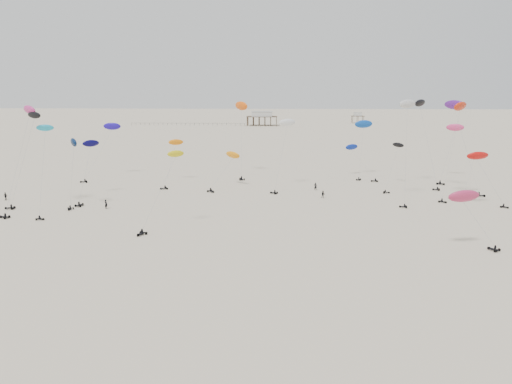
# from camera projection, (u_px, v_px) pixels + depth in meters

# --- Properties ---
(ground_plane) EXTENTS (900.00, 900.00, 0.00)m
(ground_plane) POSITION_uv_depth(u_px,v_px,m) (271.00, 152.00, 198.68)
(ground_plane) COLOR beige
(pavilion_main) EXTENTS (21.00, 13.00, 9.80)m
(pavilion_main) POSITION_uv_depth(u_px,v_px,m) (262.00, 119.00, 345.03)
(pavilion_main) COLOR brown
(pavilion_main) RESTS_ON ground
(pavilion_small) EXTENTS (9.00, 7.00, 8.00)m
(pavilion_small) POSITION_uv_depth(u_px,v_px,m) (358.00, 118.00, 370.82)
(pavilion_small) COLOR brown
(pavilion_small) RESTS_ON ground
(pier_fence) EXTENTS (80.20, 0.20, 1.50)m
(pier_fence) POSITION_uv_depth(u_px,v_px,m) (188.00, 124.00, 348.48)
(pier_fence) COLOR black
(pier_fence) RESTS_ON ground
(rig_0) EXTENTS (3.34, 6.34, 14.80)m
(rig_0) POSITION_uv_depth(u_px,v_px,m) (73.00, 157.00, 104.46)
(rig_0) COLOR black
(rig_0) RESTS_ON ground
(rig_1) EXTENTS (5.43, 5.13, 9.89)m
(rig_1) POSITION_uv_depth(u_px,v_px,m) (471.00, 166.00, 119.13)
(rig_1) COLOR black
(rig_1) RESTS_ON ground
(rig_2) EXTENTS (8.67, 4.53, 20.38)m
(rig_2) POSITION_uv_depth(u_px,v_px,m) (24.00, 152.00, 103.59)
(rig_2) COLOR black
(rig_2) RESTS_ON ground
(rig_3) EXTENTS (7.70, 9.03, 14.66)m
(rig_3) POSITION_uv_depth(u_px,v_px,m) (158.00, 194.00, 87.71)
(rig_3) COLOR black
(rig_3) RESTS_ON ground
(rig_4) EXTENTS (9.14, 5.05, 12.32)m
(rig_4) POSITION_uv_depth(u_px,v_px,m) (481.00, 162.00, 106.40)
(rig_4) COLOR black
(rig_4) RESTS_ON ground
(rig_5) EXTENTS (4.75, 15.94, 16.96)m
(rig_5) POSITION_uv_depth(u_px,v_px,m) (87.00, 164.00, 113.76)
(rig_5) COLOR black
(rig_5) RESTS_ON ground
(rig_6) EXTENTS (8.35, 13.14, 12.12)m
(rig_6) POSITION_uv_depth(u_px,v_px,m) (229.00, 161.00, 127.89)
(rig_6) COLOR black
(rig_6) RESTS_ON ground
(rig_7) EXTENTS (7.99, 15.76, 16.89)m
(rig_7) POSITION_uv_depth(u_px,v_px,m) (395.00, 157.00, 128.49)
(rig_7) COLOR black
(rig_7) RESTS_ON ground
(rig_8) EXTENTS (8.48, 5.09, 9.75)m
(rig_8) POSITION_uv_depth(u_px,v_px,m) (468.00, 203.00, 78.28)
(rig_8) COLOR black
(rig_8) RESTS_ON ground
(rig_9) EXTENTS (6.51, 12.02, 22.80)m
(rig_9) POSITION_uv_depth(u_px,v_px,m) (423.00, 118.00, 127.81)
(rig_9) COLOR black
(rig_9) RESTS_ON ground
(rig_10) EXTENTS (5.02, 11.90, 23.09)m
(rig_10) POSITION_uv_depth(u_px,v_px,m) (407.00, 119.00, 110.15)
(rig_10) COLOR black
(rig_10) RESTS_ON ground
(rig_11) EXTENTS (7.51, 16.54, 21.65)m
(rig_11) POSITION_uv_depth(u_px,v_px,m) (44.00, 150.00, 104.32)
(rig_11) COLOR black
(rig_11) RESTS_ON ground
(rig_12) EXTENTS (8.37, 13.34, 13.74)m
(rig_12) POSITION_uv_depth(u_px,v_px,m) (357.00, 155.00, 142.68)
(rig_12) COLOR black
(rig_12) RESTS_ON ground
(rig_13) EXTENTS (7.50, 15.78, 18.96)m
(rig_13) POSITION_uv_depth(u_px,v_px,m) (108.00, 135.00, 143.15)
(rig_13) COLOR black
(rig_13) RESTS_ON ground
(rig_14) EXTENTS (8.34, 12.71, 22.82)m
(rig_14) POSITION_uv_depth(u_px,v_px,m) (459.00, 121.00, 120.84)
(rig_14) COLOR black
(rig_14) RESTS_ON ground
(rig_15) EXTENTS (5.40, 16.95, 22.61)m
(rig_15) POSITION_uv_depth(u_px,v_px,m) (241.00, 115.00, 145.50)
(rig_15) COLOR black
(rig_15) RESTS_ON ground
(rig_16) EXTENTS (5.88, 11.81, 17.08)m
(rig_16) POSITION_uv_depth(u_px,v_px,m) (363.00, 129.00, 143.23)
(rig_16) COLOR black
(rig_16) RESTS_ON ground
(rig_17) EXTENTS (5.01, 13.92, 22.41)m
(rig_17) POSITION_uv_depth(u_px,v_px,m) (24.00, 132.00, 102.22)
(rig_17) COLOR black
(rig_17) RESTS_ON ground
(rig_18) EXTENTS (10.74, 15.80, 19.31)m
(rig_18) POSITION_uv_depth(u_px,v_px,m) (452.00, 140.00, 138.77)
(rig_18) COLOR black
(rig_18) RESTS_ON ground
(rig_19) EXTENTS (4.29, 15.81, 16.23)m
(rig_19) POSITION_uv_depth(u_px,v_px,m) (173.00, 154.00, 133.40)
(rig_19) COLOR black
(rig_19) RESTS_ON ground
(rig_20) EXTENTS (6.56, 13.14, 18.62)m
(rig_20) POSITION_uv_depth(u_px,v_px,m) (285.00, 136.00, 125.51)
(rig_20) COLOR black
(rig_20) RESTS_ON ground
(rig_21) EXTENTS (8.07, 10.36, 22.37)m
(rig_21) POSITION_uv_depth(u_px,v_px,m) (458.00, 118.00, 112.50)
(rig_21) COLOR black
(rig_21) RESTS_ON ground
(spectator_0) EXTENTS (1.02, 0.92, 2.32)m
(spectator_0) POSITION_uv_depth(u_px,v_px,m) (106.00, 209.00, 105.19)
(spectator_0) COLOR black
(spectator_0) RESTS_ON ground
(spectator_1) EXTENTS (1.00, 0.60, 2.01)m
(spectator_1) POSITION_uv_depth(u_px,v_px,m) (323.00, 198.00, 115.56)
(spectator_1) COLOR black
(spectator_1) RESTS_ON ground
(spectator_2) EXTENTS (1.40, 1.03, 2.12)m
(spectator_2) POSITION_uv_depth(u_px,v_px,m) (6.00, 200.00, 113.39)
(spectator_2) COLOR black
(spectator_2) RESTS_ON ground
(spectator_3) EXTENTS (0.93, 0.74, 2.24)m
(spectator_3) POSITION_uv_depth(u_px,v_px,m) (315.00, 190.00, 124.59)
(spectator_3) COLOR black
(spectator_3) RESTS_ON ground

